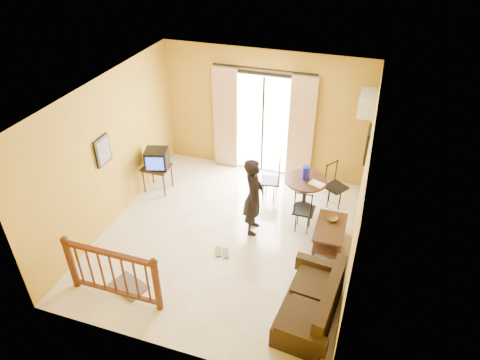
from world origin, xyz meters
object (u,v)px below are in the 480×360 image
(television, at_px, (157,159))
(coffee_table, at_px, (330,232))
(dining_table, at_px, (305,186))
(sofa, at_px, (313,305))
(standing_person, at_px, (254,197))

(television, distance_m, coffee_table, 3.80)
(television, relative_size, coffee_table, 0.59)
(dining_table, relative_size, sofa, 0.51)
(coffee_table, relative_size, standing_person, 0.61)
(television, xyz_separation_m, coffee_table, (3.72, -0.63, -0.50))
(coffee_table, distance_m, standing_person, 1.51)
(dining_table, bearing_deg, standing_person, -128.90)
(television, relative_size, sofa, 0.34)
(television, distance_m, standing_person, 2.39)
(dining_table, distance_m, coffee_table, 1.16)
(sofa, xyz_separation_m, standing_person, (-1.42, 1.70, 0.49))
(coffee_table, distance_m, sofa, 1.73)
(coffee_table, height_order, sofa, sofa)
(sofa, bearing_deg, standing_person, 135.99)
(dining_table, height_order, coffee_table, dining_table)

